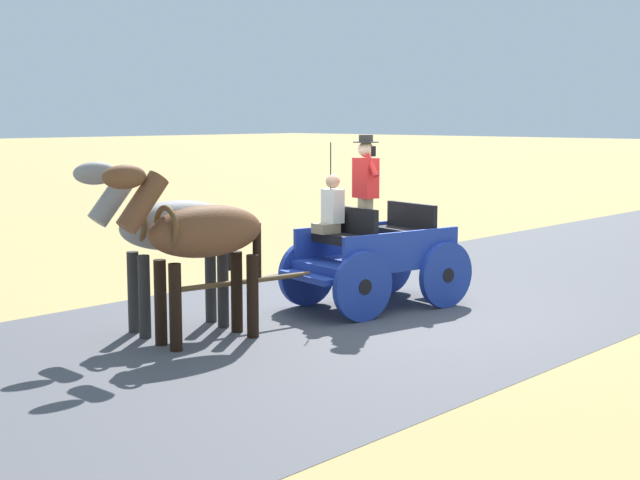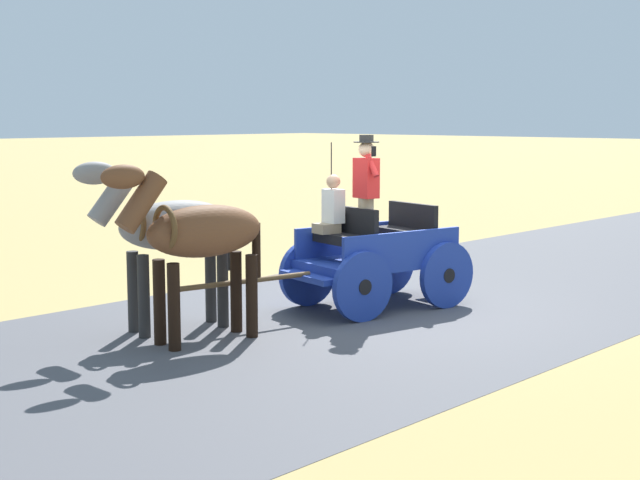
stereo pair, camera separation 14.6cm
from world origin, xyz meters
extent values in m
plane|color=tan|center=(0.00, 0.00, 0.00)|extent=(200.00, 200.00, 0.00)
cube|color=#4C4C51|center=(0.00, 0.00, 0.00)|extent=(6.57, 160.00, 0.01)
cube|color=#1E3899|center=(0.25, -0.19, 0.66)|extent=(1.60, 2.39, 0.12)
cube|color=#1E3899|center=(-0.31, -0.08, 0.94)|extent=(0.46, 2.06, 0.44)
cube|color=#1E3899|center=(0.81, -0.30, 0.94)|extent=(0.46, 2.06, 0.44)
cube|color=#1E3899|center=(0.48, 1.01, 0.56)|extent=(1.11, 0.44, 0.08)
cube|color=#1E3899|center=(0.02, -1.37, 0.48)|extent=(0.74, 0.33, 0.06)
cube|color=black|center=(0.37, 0.40, 1.04)|extent=(1.07, 0.55, 0.14)
cube|color=black|center=(0.33, 0.23, 1.26)|extent=(1.02, 0.27, 0.44)
cube|color=black|center=(0.16, -0.68, 1.04)|extent=(1.07, 0.55, 0.14)
cube|color=black|center=(0.12, -0.85, 1.26)|extent=(1.02, 0.27, 0.44)
cylinder|color=#1E3899|center=(-0.24, 0.69, 0.48)|extent=(0.28, 0.96, 0.96)
cylinder|color=black|center=(-0.24, 0.69, 0.48)|extent=(0.16, 0.23, 0.21)
cylinder|color=#1E3899|center=(1.04, 0.44, 0.48)|extent=(0.28, 0.96, 0.96)
cylinder|color=black|center=(1.04, 0.44, 0.48)|extent=(0.16, 0.23, 0.21)
cylinder|color=#1E3899|center=(-0.53, -0.82, 0.48)|extent=(0.28, 0.96, 0.96)
cylinder|color=black|center=(-0.53, -0.82, 0.48)|extent=(0.16, 0.23, 0.21)
cylinder|color=#1E3899|center=(0.74, -1.07, 0.48)|extent=(0.28, 0.96, 0.96)
cylinder|color=black|center=(0.74, -1.07, 0.48)|extent=(0.16, 0.23, 0.21)
cylinder|color=brown|center=(0.67, 1.97, 0.61)|extent=(0.45, 1.98, 0.07)
cylinder|color=black|center=(0.66, 0.35, 1.74)|extent=(0.02, 0.02, 1.30)
cylinder|color=#998466|center=(0.17, 0.16, 1.17)|extent=(0.22, 0.22, 0.90)
cube|color=red|center=(0.17, 0.16, 1.90)|extent=(0.38, 0.28, 0.56)
sphere|color=beige|center=(0.17, 0.16, 2.30)|extent=(0.22, 0.22, 0.22)
cylinder|color=black|center=(0.17, 0.16, 2.40)|extent=(0.36, 0.36, 0.01)
cylinder|color=black|center=(0.17, 0.16, 2.45)|extent=(0.20, 0.20, 0.10)
cylinder|color=red|center=(0.00, 0.23, 2.08)|extent=(0.27, 0.13, 0.32)
cube|color=black|center=(-0.06, 0.27, 2.28)|extent=(0.03, 0.07, 0.14)
cube|color=#998466|center=(0.64, 0.47, 1.18)|extent=(0.34, 0.37, 0.14)
cube|color=silver|center=(0.61, 0.35, 1.49)|extent=(0.33, 0.25, 0.48)
sphere|color=tan|center=(0.61, 0.35, 1.84)|extent=(0.20, 0.20, 0.20)
ellipsoid|color=brown|center=(0.45, 2.83, 1.37)|extent=(0.80, 1.63, 0.64)
cylinder|color=black|center=(0.36, 3.39, 0.53)|extent=(0.15, 0.15, 1.05)
cylinder|color=black|center=(0.72, 3.34, 0.53)|extent=(0.15, 0.15, 1.05)
cylinder|color=black|center=(0.19, 2.31, 0.53)|extent=(0.15, 0.15, 1.05)
cylinder|color=black|center=(0.55, 2.26, 0.53)|extent=(0.15, 0.15, 1.05)
cylinder|color=brown|center=(0.58, 3.66, 1.77)|extent=(0.36, 0.68, 0.73)
ellipsoid|color=brown|center=(0.62, 3.88, 2.07)|extent=(0.30, 0.57, 0.28)
cube|color=black|center=(0.58, 3.64, 1.81)|extent=(0.14, 0.51, 0.56)
cylinder|color=black|center=(0.34, 2.09, 1.07)|extent=(0.11, 0.11, 0.70)
torus|color=brown|center=(0.54, 3.36, 1.45)|extent=(0.55, 0.15, 0.55)
ellipsoid|color=gray|center=(1.19, 2.68, 1.37)|extent=(0.92, 1.65, 0.64)
cylinder|color=#272726|center=(1.15, 3.26, 0.53)|extent=(0.15, 0.15, 1.05)
cylinder|color=#272726|center=(1.50, 3.17, 0.53)|extent=(0.15, 0.15, 1.05)
cylinder|color=#272726|center=(0.88, 2.20, 0.53)|extent=(0.15, 0.15, 1.05)
cylinder|color=#272726|center=(1.24, 2.11, 0.53)|extent=(0.15, 0.15, 1.05)
cylinder|color=gray|center=(1.40, 3.50, 1.77)|extent=(0.41, 0.69, 0.73)
ellipsoid|color=gray|center=(1.45, 3.71, 2.07)|extent=(0.35, 0.58, 0.28)
cube|color=#272726|center=(1.39, 3.48, 1.81)|extent=(0.18, 0.50, 0.56)
cylinder|color=#272726|center=(1.01, 1.96, 1.07)|extent=(0.11, 0.11, 0.70)
torus|color=brown|center=(1.33, 3.21, 1.45)|extent=(0.55, 0.20, 0.55)
cone|color=orange|center=(2.72, -2.10, 0.25)|extent=(0.32, 0.32, 0.50)
camera|label=1|loc=(-8.03, 9.92, 2.75)|focal=51.16mm
camera|label=2|loc=(-8.14, 9.82, 2.75)|focal=51.16mm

